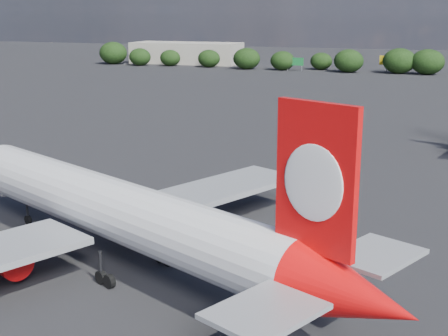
% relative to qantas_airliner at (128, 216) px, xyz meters
% --- Properties ---
extents(ground, '(500.00, 500.00, 0.00)m').
position_rel_qantas_airliner_xyz_m(ground, '(-9.68, 52.71, -4.72)').
color(ground, black).
rests_on(ground, ground).
extents(qantas_airliner, '(45.07, 43.45, 15.50)m').
position_rel_qantas_airliner_xyz_m(qantas_airliner, '(0.00, 0.00, 0.00)').
color(qantas_airliner, white).
rests_on(qantas_airliner, ground).
extents(terminal_building, '(42.00, 16.00, 8.00)m').
position_rel_qantas_airliner_xyz_m(terminal_building, '(-74.68, 184.71, -0.72)').
color(terminal_building, gray).
rests_on(terminal_building, ground).
extents(highway_sign, '(6.00, 0.30, 4.50)m').
position_rel_qantas_airliner_xyz_m(highway_sign, '(-27.68, 168.71, -1.59)').
color(highway_sign, '#14682C').
rests_on(highway_sign, ground).
extents(billboard_yellow, '(5.00, 0.30, 5.50)m').
position_rel_qantas_airliner_xyz_m(billboard_yellow, '(2.32, 174.71, -0.85)').
color(billboard_yellow, gold).
rests_on(billboard_yellow, ground).
extents(horizon_treeline, '(202.56, 15.16, 9.00)m').
position_rel_qantas_airliner_xyz_m(horizon_treeline, '(5.25, 171.84, -0.90)').
color(horizon_treeline, black).
rests_on(horizon_treeline, ground).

